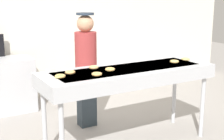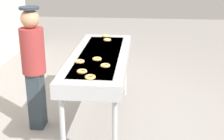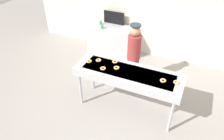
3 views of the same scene
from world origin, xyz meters
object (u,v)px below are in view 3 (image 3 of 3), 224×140
object	(u,v)px
glazed_donut_0	(98,60)
prep_counter	(111,40)
glazed_donut_6	(163,81)
glazed_donut_4	(115,62)
glazed_donut_1	(103,68)
glazed_donut_5	(89,61)
glazed_donut_2	(176,82)
paper_cup_1	(101,23)
fryer_conveyor	(128,75)
paper_cup_0	(102,27)
glazed_donut_3	(116,68)
menu_display	(114,18)
worker_baker	(134,53)

from	to	relation	value
glazed_donut_0	prep_counter	xyz separation A→B (m)	(-0.59, 1.93, -0.58)
glazed_donut_6	glazed_donut_4	bearing A→B (deg)	168.59
glazed_donut_1	glazed_donut_5	distance (m)	0.40
glazed_donut_2	glazed_donut_5	bearing A→B (deg)	-178.68
glazed_donut_6	paper_cup_1	size ratio (longest dim) A/B	1.05
fryer_conveyor	glazed_donut_1	bearing A→B (deg)	-165.44
glazed_donut_1	paper_cup_1	distance (m)	2.47
fryer_conveyor	paper_cup_1	world-z (taller)	fryer_conveyor
glazed_donut_5	paper_cup_0	xyz separation A→B (m)	(-0.59, 1.84, -0.09)
glazed_donut_1	paper_cup_0	bearing A→B (deg)	116.64
glazed_donut_3	menu_display	distance (m)	2.51
glazed_donut_0	glazed_donut_4	bearing A→B (deg)	14.68
fryer_conveyor	menu_display	size ratio (longest dim) A/B	3.44
glazed_donut_0	glazed_donut_4	size ratio (longest dim) A/B	1.00
glazed_donut_3	paper_cup_1	distance (m)	2.49
fryer_conveyor	glazed_donut_1	distance (m)	0.53
fryer_conveyor	glazed_donut_3	world-z (taller)	glazed_donut_3
glazed_donut_1	paper_cup_0	world-z (taller)	glazed_donut_1
glazed_donut_0	glazed_donut_4	distance (m)	0.36
glazed_donut_6	glazed_donut_1	bearing A→B (deg)	-174.95
glazed_donut_3	glazed_donut_5	world-z (taller)	same
glazed_donut_0	worker_baker	size ratio (longest dim) A/B	0.07
paper_cup_0	glazed_donut_2	bearing A→B (deg)	-36.64
glazed_donut_0	paper_cup_0	size ratio (longest dim) A/B	1.05
glazed_donut_2	menu_display	bearing A→B (deg)	134.89
worker_baker	paper_cup_1	bearing A→B (deg)	-25.53
fryer_conveyor	glazed_donut_3	bearing A→B (deg)	-179.17
glazed_donut_0	paper_cup_0	xyz separation A→B (m)	(-0.76, 1.72, -0.09)
fryer_conveyor	glazed_donut_1	world-z (taller)	glazed_donut_1
glazed_donut_3	paper_cup_0	bearing A→B (deg)	123.74
glazed_donut_5	glazed_donut_4	bearing A→B (deg)	22.27
fryer_conveyor	glazed_donut_3	xyz separation A→B (m)	(-0.26, -0.00, 0.11)
glazed_donut_4	paper_cup_1	distance (m)	2.26
glazed_donut_3	glazed_donut_6	size ratio (longest dim) A/B	1.00
worker_baker	glazed_donut_5	bearing A→B (deg)	64.49
fryer_conveyor	glazed_donut_2	xyz separation A→B (m)	(0.94, 0.03, 0.11)
glazed_donut_5	menu_display	size ratio (longest dim) A/B	0.18
glazed_donut_1	glazed_donut_4	size ratio (longest dim) A/B	1.00
glazed_donut_2	worker_baker	world-z (taller)	worker_baker
glazed_donut_1	worker_baker	distance (m)	1.02
paper_cup_0	paper_cup_1	bearing A→B (deg)	124.90
paper_cup_1	glazed_donut_1	bearing A→B (deg)	-62.39
glazed_donut_2	paper_cup_0	bearing A→B (deg)	143.36
worker_baker	paper_cup_1	world-z (taller)	worker_baker
glazed_donut_4	fryer_conveyor	bearing A→B (deg)	-27.14
glazed_donut_4	glazed_donut_5	size ratio (longest dim) A/B	1.00
glazed_donut_2	glazed_donut_3	bearing A→B (deg)	-178.55
glazed_donut_4	glazed_donut_0	bearing A→B (deg)	-165.32
glazed_donut_5	paper_cup_0	size ratio (longest dim) A/B	1.05
paper_cup_0	menu_display	world-z (taller)	menu_display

